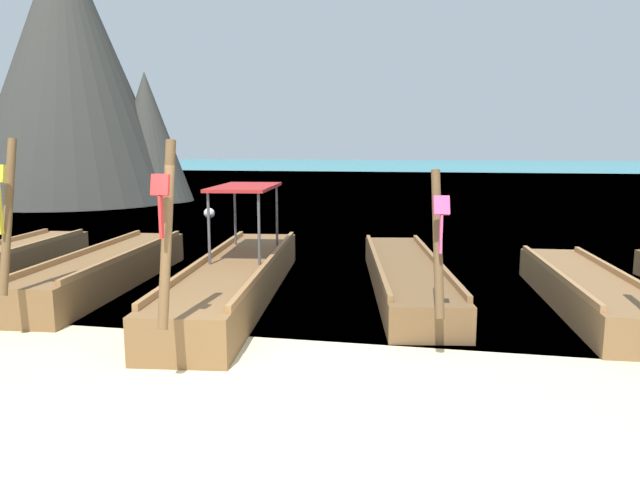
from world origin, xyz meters
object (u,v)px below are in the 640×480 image
object	(u,v)px
longtail_boat_yellow_ribbon	(108,270)
longtail_boat_pink_ribbon	(406,276)
longtail_boat_violet_ribbon	(586,291)
karst_rock	(76,73)
longtail_boat_red_ribbon	(237,277)
mooring_buoy_near	(209,213)

from	to	relation	value
longtail_boat_yellow_ribbon	longtail_boat_pink_ribbon	xyz separation A→B (m)	(5.73, 0.79, -0.06)
longtail_boat_violet_ribbon	karst_rock	xyz separation A→B (m)	(-19.89, 16.20, 5.99)
longtail_boat_violet_ribbon	karst_rock	size ratio (longest dim) A/B	0.45
longtail_boat_red_ribbon	longtail_boat_violet_ribbon	xyz separation A→B (m)	(6.04, 0.43, -0.07)
longtail_boat_yellow_ribbon	longtail_boat_violet_ribbon	size ratio (longest dim) A/B	1.04
longtail_boat_violet_ribbon	mooring_buoy_near	xyz separation A→B (m)	(-10.95, 10.60, -0.10)
longtail_boat_pink_ribbon	mooring_buoy_near	size ratio (longest dim) A/B	16.53
longtail_boat_pink_ribbon	longtail_boat_red_ribbon	bearing A→B (deg)	-160.10
longtail_boat_yellow_ribbon	longtail_boat_violet_ribbon	distance (m)	8.78
longtail_boat_yellow_ribbon	longtail_boat_pink_ribbon	distance (m)	5.78
longtail_boat_violet_ribbon	longtail_boat_red_ribbon	bearing A→B (deg)	-175.96
longtail_boat_yellow_ribbon	longtail_boat_red_ribbon	distance (m)	2.76
longtail_boat_violet_ribbon	karst_rock	bearing A→B (deg)	140.84
longtail_boat_pink_ribbon	longtail_boat_violet_ribbon	size ratio (longest dim) A/B	1.17
mooring_buoy_near	longtail_boat_yellow_ribbon	bearing A→B (deg)	-78.56
longtail_boat_yellow_ribbon	karst_rock	xyz separation A→B (m)	(-11.11, 16.33, 5.96)
longtail_boat_pink_ribbon	longtail_boat_violet_ribbon	bearing A→B (deg)	-12.09
longtail_boat_red_ribbon	mooring_buoy_near	world-z (taller)	longtail_boat_red_ribbon
longtail_boat_pink_ribbon	karst_rock	size ratio (longest dim) A/B	0.52
longtail_boat_violet_ribbon	karst_rock	distance (m)	26.34
mooring_buoy_near	longtail_boat_pink_ribbon	bearing A→B (deg)	-51.54
longtail_boat_pink_ribbon	mooring_buoy_near	bearing A→B (deg)	128.46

